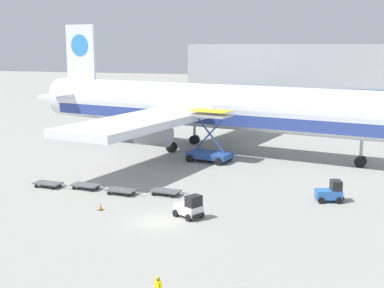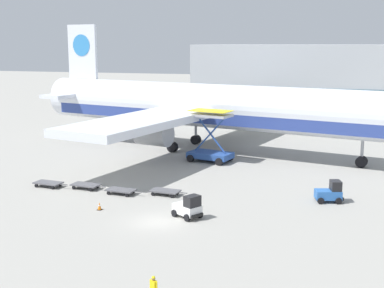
{
  "view_description": "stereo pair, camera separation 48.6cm",
  "coord_description": "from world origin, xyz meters",
  "px_view_note": "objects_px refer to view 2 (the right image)",
  "views": [
    {
      "loc": [
        14.19,
        -39.0,
        14.33
      ],
      "look_at": [
        -0.92,
        13.29,
        4.0
      ],
      "focal_mm": 50.0,
      "sensor_mm": 36.0,
      "label": 1
    },
    {
      "loc": [
        14.66,
        -38.86,
        14.33
      ],
      "look_at": [
        -0.92,
        13.29,
        4.0
      ],
      "focal_mm": 50.0,
      "sensor_mm": 36.0,
      "label": 2
    }
  ],
  "objects_px": {
    "airplane_main": "(206,107)",
    "baggage_tug_foreground": "(189,208)",
    "baggage_dolly_trail": "(165,191)",
    "ground_crew_far": "(154,288)",
    "baggage_tug_mid": "(330,193)",
    "traffic_cone_near": "(99,206)",
    "baggage_dolly_third": "(121,190)",
    "baggage_dolly_lead": "(48,183)",
    "baggage_dolly_second": "(86,185)",
    "scissor_lift_loader": "(210,143)"
  },
  "relations": [
    {
      "from": "airplane_main",
      "to": "ground_crew_far",
      "type": "bearing_deg",
      "value": -66.01
    },
    {
      "from": "airplane_main",
      "to": "baggage_tug_foreground",
      "type": "distance_m",
      "value": 28.94
    },
    {
      "from": "airplane_main",
      "to": "baggage_dolly_second",
      "type": "bearing_deg",
      "value": -93.39
    },
    {
      "from": "baggage_dolly_lead",
      "to": "baggage_dolly_second",
      "type": "xyz_separation_m",
      "value": [
        3.99,
        0.4,
        0.0
      ]
    },
    {
      "from": "baggage_dolly_second",
      "to": "ground_crew_far",
      "type": "bearing_deg",
      "value": -48.57
    },
    {
      "from": "baggage_tug_mid",
      "to": "baggage_dolly_trail",
      "type": "distance_m",
      "value": 15.35
    },
    {
      "from": "airplane_main",
      "to": "baggage_dolly_trail",
      "type": "relative_size",
      "value": 15.25
    },
    {
      "from": "baggage_tug_foreground",
      "to": "baggage_dolly_third",
      "type": "distance_m",
      "value": 9.62
    },
    {
      "from": "scissor_lift_loader",
      "to": "ground_crew_far",
      "type": "distance_m",
      "value": 36.81
    },
    {
      "from": "ground_crew_far",
      "to": "traffic_cone_near",
      "type": "bearing_deg",
      "value": 150.27
    },
    {
      "from": "scissor_lift_loader",
      "to": "baggage_tug_foreground",
      "type": "relative_size",
      "value": 2.24
    },
    {
      "from": "baggage_tug_foreground",
      "to": "baggage_dolly_lead",
      "type": "xyz_separation_m",
      "value": [
        -16.42,
        5.22,
        -0.49
      ]
    },
    {
      "from": "ground_crew_far",
      "to": "baggage_tug_foreground",
      "type": "bearing_deg",
      "value": 124.14
    },
    {
      "from": "baggage_tug_mid",
      "to": "ground_crew_far",
      "type": "bearing_deg",
      "value": -126.37
    },
    {
      "from": "baggage_dolly_lead",
      "to": "baggage_dolly_second",
      "type": "bearing_deg",
      "value": 11.13
    },
    {
      "from": "baggage_dolly_lead",
      "to": "ground_crew_far",
      "type": "distance_m",
      "value": 27.65
    },
    {
      "from": "baggage_dolly_second",
      "to": "traffic_cone_near",
      "type": "bearing_deg",
      "value": -47.76
    },
    {
      "from": "airplane_main",
      "to": "baggage_dolly_third",
      "type": "height_order",
      "value": "airplane_main"
    },
    {
      "from": "baggage_dolly_third",
      "to": "baggage_dolly_lead",
      "type": "bearing_deg",
      "value": -177.15
    },
    {
      "from": "scissor_lift_loader",
      "to": "baggage_tug_foreground",
      "type": "bearing_deg",
      "value": -67.41
    },
    {
      "from": "baggage_tug_foreground",
      "to": "ground_crew_far",
      "type": "bearing_deg",
      "value": -48.61
    },
    {
      "from": "airplane_main",
      "to": "baggage_tug_foreground",
      "type": "height_order",
      "value": "airplane_main"
    },
    {
      "from": "baggage_tug_foreground",
      "to": "ground_crew_far",
      "type": "height_order",
      "value": "baggage_tug_foreground"
    },
    {
      "from": "airplane_main",
      "to": "baggage_dolly_trail",
      "type": "bearing_deg",
      "value": -72.32
    },
    {
      "from": "baggage_dolly_lead",
      "to": "baggage_dolly_third",
      "type": "height_order",
      "value": "same"
    },
    {
      "from": "airplane_main",
      "to": "baggage_dolly_lead",
      "type": "distance_m",
      "value": 25.51
    },
    {
      "from": "baggage_tug_foreground",
      "to": "baggage_dolly_trail",
      "type": "xyz_separation_m",
      "value": [
        -4.09,
        5.78,
        -0.49
      ]
    },
    {
      "from": "baggage_tug_foreground",
      "to": "baggage_dolly_trail",
      "type": "relative_size",
      "value": 0.75
    },
    {
      "from": "scissor_lift_loader",
      "to": "baggage_dolly_second",
      "type": "distance_m",
      "value": 18.07
    },
    {
      "from": "baggage_dolly_lead",
      "to": "traffic_cone_near",
      "type": "xyz_separation_m",
      "value": [
        8.37,
        -5.43,
        -0.04
      ]
    },
    {
      "from": "airplane_main",
      "to": "baggage_dolly_second",
      "type": "height_order",
      "value": "airplane_main"
    },
    {
      "from": "baggage_dolly_trail",
      "to": "traffic_cone_near",
      "type": "height_order",
      "value": "traffic_cone_near"
    },
    {
      "from": "baggage_dolly_third",
      "to": "traffic_cone_near",
      "type": "xyz_separation_m",
      "value": [
        0.23,
        -5.08,
        -0.04
      ]
    },
    {
      "from": "baggage_dolly_lead",
      "to": "airplane_main",
      "type": "bearing_deg",
      "value": 70.69
    },
    {
      "from": "scissor_lift_loader",
      "to": "baggage_dolly_trail",
      "type": "relative_size",
      "value": 1.68
    },
    {
      "from": "baggage_dolly_second",
      "to": "baggage_tug_mid",
      "type": "bearing_deg",
      "value": 11.09
    },
    {
      "from": "baggage_dolly_lead",
      "to": "traffic_cone_near",
      "type": "bearing_deg",
      "value": -27.64
    },
    {
      "from": "baggage_dolly_third",
      "to": "airplane_main",
      "type": "bearing_deg",
      "value": 89.74
    },
    {
      "from": "baggage_dolly_trail",
      "to": "ground_crew_far",
      "type": "distance_m",
      "value": 21.73
    },
    {
      "from": "baggage_dolly_second",
      "to": "traffic_cone_near",
      "type": "xyz_separation_m",
      "value": [
        4.38,
        -5.83,
        -0.04
      ]
    },
    {
      "from": "airplane_main",
      "to": "ground_crew_far",
      "type": "height_order",
      "value": "airplane_main"
    },
    {
      "from": "scissor_lift_loader",
      "to": "traffic_cone_near",
      "type": "distance_m",
      "value": 22.07
    },
    {
      "from": "baggage_dolly_third",
      "to": "traffic_cone_near",
      "type": "relative_size",
      "value": 5.33
    },
    {
      "from": "baggage_dolly_lead",
      "to": "traffic_cone_near",
      "type": "distance_m",
      "value": 9.97
    },
    {
      "from": "baggage_tug_mid",
      "to": "baggage_tug_foreground",
      "type": "bearing_deg",
      "value": -160.1
    },
    {
      "from": "ground_crew_far",
      "to": "baggage_dolly_second",
      "type": "bearing_deg",
      "value": 150.59
    },
    {
      "from": "ground_crew_far",
      "to": "baggage_dolly_lead",
      "type": "bearing_deg",
      "value": 157.78
    },
    {
      "from": "baggage_dolly_trail",
      "to": "scissor_lift_loader",
      "type": "bearing_deg",
      "value": 93.99
    },
    {
      "from": "scissor_lift_loader",
      "to": "baggage_tug_mid",
      "type": "relative_size",
      "value": 2.31
    },
    {
      "from": "baggage_tug_mid",
      "to": "traffic_cone_near",
      "type": "distance_m",
      "value": 20.83
    }
  ]
}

